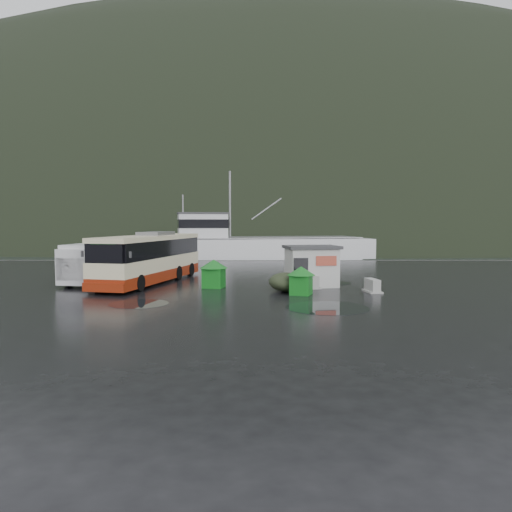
{
  "coord_description": "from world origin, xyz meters",
  "views": [
    {
      "loc": [
        2.43,
        -27.91,
        3.77
      ],
      "look_at": [
        2.4,
        1.76,
        1.7
      ],
      "focal_mm": 35.0,
      "sensor_mm": 36.0,
      "label": 1
    }
  ],
  "objects_px": {
    "white_van": "(97,283)",
    "ticket_kiosk": "(311,286)",
    "coach_bus": "(150,283)",
    "dome_tent": "(286,291)",
    "waste_bin_right": "(301,295)",
    "fishing_trawler": "(257,255)",
    "jersey_barrier_b": "(311,288)",
    "waste_bin_left": "(214,288)",
    "jersey_barrier_a": "(372,292)"
  },
  "relations": [
    {
      "from": "white_van",
      "to": "dome_tent",
      "type": "bearing_deg",
      "value": -6.38
    },
    {
      "from": "waste_bin_right",
      "to": "ticket_kiosk",
      "type": "distance_m",
      "value": 3.4
    },
    {
      "from": "waste_bin_right",
      "to": "dome_tent",
      "type": "height_order",
      "value": "waste_bin_right"
    },
    {
      "from": "jersey_barrier_b",
      "to": "jersey_barrier_a",
      "type": "bearing_deg",
      "value": -28.9
    },
    {
      "from": "waste_bin_left",
      "to": "jersey_barrier_b",
      "type": "height_order",
      "value": "waste_bin_left"
    },
    {
      "from": "ticket_kiosk",
      "to": "jersey_barrier_b",
      "type": "relative_size",
      "value": 2.1
    },
    {
      "from": "waste_bin_right",
      "to": "fishing_trawler",
      "type": "distance_m",
      "value": 30.5
    },
    {
      "from": "white_van",
      "to": "jersey_barrier_a",
      "type": "bearing_deg",
      "value": -2.9
    },
    {
      "from": "jersey_barrier_a",
      "to": "jersey_barrier_b",
      "type": "distance_m",
      "value": 3.52
    },
    {
      "from": "waste_bin_right",
      "to": "ticket_kiosk",
      "type": "bearing_deg",
      "value": 74.74
    },
    {
      "from": "white_van",
      "to": "jersey_barrier_a",
      "type": "distance_m",
      "value": 16.37
    },
    {
      "from": "ticket_kiosk",
      "to": "jersey_barrier_a",
      "type": "distance_m",
      "value": 3.81
    },
    {
      "from": "dome_tent",
      "to": "ticket_kiosk",
      "type": "distance_m",
      "value": 2.55
    },
    {
      "from": "waste_bin_right",
      "to": "jersey_barrier_a",
      "type": "bearing_deg",
      "value": 13.3
    },
    {
      "from": "jersey_barrier_a",
      "to": "white_van",
      "type": "bearing_deg",
      "value": 166.33
    },
    {
      "from": "coach_bus",
      "to": "jersey_barrier_a",
      "type": "relative_size",
      "value": 7.88
    },
    {
      "from": "white_van",
      "to": "fishing_trawler",
      "type": "relative_size",
      "value": 0.22
    },
    {
      "from": "white_van",
      "to": "jersey_barrier_b",
      "type": "bearing_deg",
      "value": 1.18
    },
    {
      "from": "dome_tent",
      "to": "ticket_kiosk",
      "type": "bearing_deg",
      "value": 50.96
    },
    {
      "from": "coach_bus",
      "to": "dome_tent",
      "type": "distance_m",
      "value": 8.89
    },
    {
      "from": "waste_bin_right",
      "to": "dome_tent",
      "type": "relative_size",
      "value": 0.57
    },
    {
      "from": "dome_tent",
      "to": "jersey_barrier_a",
      "type": "bearing_deg",
      "value": -4.7
    },
    {
      "from": "white_van",
      "to": "waste_bin_left",
      "type": "relative_size",
      "value": 3.66
    },
    {
      "from": "waste_bin_right",
      "to": "waste_bin_left",
      "type": "bearing_deg",
      "value": 150.16
    },
    {
      "from": "jersey_barrier_a",
      "to": "fishing_trawler",
      "type": "height_order",
      "value": "fishing_trawler"
    },
    {
      "from": "jersey_barrier_a",
      "to": "fishing_trawler",
      "type": "xyz_separation_m",
      "value": [
        -6.07,
        29.5,
        0.0
      ]
    },
    {
      "from": "ticket_kiosk",
      "to": "fishing_trawler",
      "type": "height_order",
      "value": "fishing_trawler"
    },
    {
      "from": "ticket_kiosk",
      "to": "fishing_trawler",
      "type": "xyz_separation_m",
      "value": [
        -3.08,
        27.14,
        0.0
      ]
    },
    {
      "from": "waste_bin_right",
      "to": "jersey_barrier_b",
      "type": "distance_m",
      "value": 2.74
    },
    {
      "from": "coach_bus",
      "to": "waste_bin_right",
      "type": "xyz_separation_m",
      "value": [
        8.81,
        -4.95,
        0.0
      ]
    },
    {
      "from": "coach_bus",
      "to": "ticket_kiosk",
      "type": "xyz_separation_m",
      "value": [
        9.71,
        -1.67,
        0.0
      ]
    },
    {
      "from": "coach_bus",
      "to": "waste_bin_right",
      "type": "relative_size",
      "value": 7.6
    },
    {
      "from": "white_van",
      "to": "ticket_kiosk",
      "type": "xyz_separation_m",
      "value": [
        12.92,
        -1.51,
        0.0
      ]
    },
    {
      "from": "ticket_kiosk",
      "to": "waste_bin_left",
      "type": "bearing_deg",
      "value": 175.7
    },
    {
      "from": "white_van",
      "to": "jersey_barrier_a",
      "type": "height_order",
      "value": "white_van"
    },
    {
      "from": "dome_tent",
      "to": "jersey_barrier_b",
      "type": "bearing_deg",
      "value": 41.17
    },
    {
      "from": "jersey_barrier_b",
      "to": "dome_tent",
      "type": "bearing_deg",
      "value": -138.83
    },
    {
      "from": "waste_bin_left",
      "to": "jersey_barrier_b",
      "type": "xyz_separation_m",
      "value": [
        5.53,
        -0.09,
        0.0
      ]
    },
    {
      "from": "jersey_barrier_b",
      "to": "waste_bin_left",
      "type": "bearing_deg",
      "value": 179.04
    },
    {
      "from": "waste_bin_left",
      "to": "ticket_kiosk",
      "type": "bearing_deg",
      "value": 5.74
    },
    {
      "from": "fishing_trawler",
      "to": "coach_bus",
      "type": "bearing_deg",
      "value": -115.43
    },
    {
      "from": "jersey_barrier_a",
      "to": "waste_bin_right",
      "type": "bearing_deg",
      "value": -166.7
    },
    {
      "from": "waste_bin_right",
      "to": "dome_tent",
      "type": "xyz_separation_m",
      "value": [
        -0.71,
        1.3,
        0.0
      ]
    },
    {
      "from": "jersey_barrier_a",
      "to": "fishing_trawler",
      "type": "bearing_deg",
      "value": 101.63
    },
    {
      "from": "waste_bin_right",
      "to": "dome_tent",
      "type": "bearing_deg",
      "value": 118.78
    },
    {
      "from": "white_van",
      "to": "waste_bin_left",
      "type": "height_order",
      "value": "white_van"
    },
    {
      "from": "white_van",
      "to": "dome_tent",
      "type": "distance_m",
      "value": 11.84
    },
    {
      "from": "waste_bin_left",
      "to": "jersey_barrier_b",
      "type": "bearing_deg",
      "value": -0.96
    },
    {
      "from": "coach_bus",
      "to": "waste_bin_left",
      "type": "relative_size",
      "value": 6.91
    },
    {
      "from": "jersey_barrier_b",
      "to": "white_van",
      "type": "bearing_deg",
      "value": 170.41
    }
  ]
}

